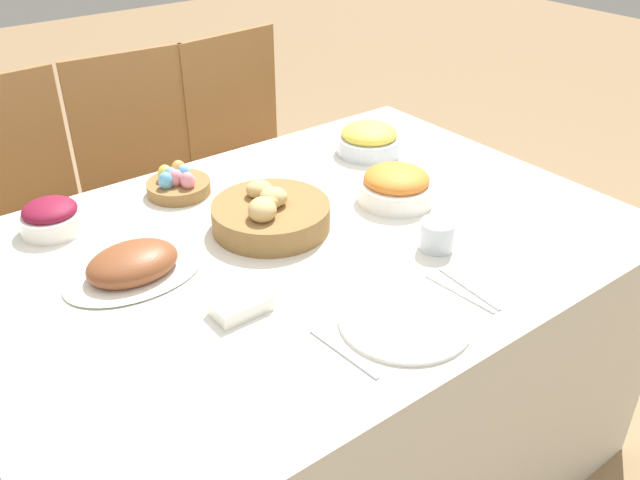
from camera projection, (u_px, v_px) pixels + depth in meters
name	position (u px, v px, depth m)	size (l,w,h in m)	color
ground_plane	(306.00, 457.00, 2.05)	(12.00, 12.00, 0.00)	#937551
dining_table	(305.00, 360.00, 1.85)	(1.58, 1.13, 0.77)	silver
chair_far_left	(31.00, 228.00, 2.17)	(0.45, 0.45, 1.00)	olive
chair_far_center	(152.00, 192.00, 2.39)	(0.45, 0.45, 1.00)	olive
chair_far_right	(254.00, 161.00, 2.61)	(0.46, 0.46, 1.00)	olive
bread_basket	(270.00, 214.00, 1.67)	(0.29, 0.29, 0.11)	olive
egg_basket	(178.00, 184.00, 1.84)	(0.17, 0.17, 0.08)	olive
ham_platter	(133.00, 265.00, 1.50)	(0.32, 0.22, 0.08)	white
carrot_bowl	(396.00, 186.00, 1.79)	(0.20, 0.20, 0.10)	white
beet_salad_bowl	(51.00, 217.00, 1.66)	(0.16, 0.16, 0.08)	white
pineapple_bowl	(369.00, 140.00, 2.06)	(0.20, 0.20, 0.09)	silver
dinner_plate	(405.00, 320.00, 1.36)	(0.27, 0.27, 0.01)	white
fork	(343.00, 353.00, 1.28)	(0.02, 0.18, 0.00)	silver
knife	(459.00, 293.00, 1.45)	(0.02, 0.18, 0.00)	silver
spoon	(469.00, 288.00, 1.46)	(0.02, 0.18, 0.00)	silver
drinking_cup	(437.00, 235.00, 1.59)	(0.08, 0.08, 0.07)	silver
butter_dish	(240.00, 306.00, 1.39)	(0.12, 0.07, 0.03)	white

